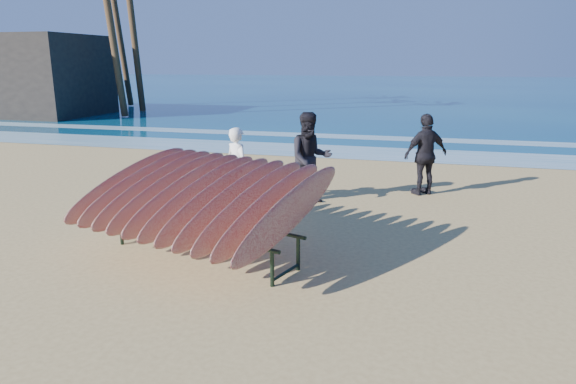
# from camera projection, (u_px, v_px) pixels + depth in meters

# --- Properties ---
(ground) EXTENTS (120.00, 120.00, 0.00)m
(ground) POSITION_uv_depth(u_px,v_px,m) (273.00, 270.00, 7.32)
(ground) COLOR tan
(ground) RESTS_ON ground
(ocean) EXTENTS (160.00, 160.00, 0.00)m
(ocean) POSITION_uv_depth(u_px,v_px,m) (412.00, 87.00, 58.74)
(ocean) COLOR navy
(ocean) RESTS_ON ground
(foam_near) EXTENTS (160.00, 160.00, 0.00)m
(foam_near) POSITION_uv_depth(u_px,v_px,m) (362.00, 153.00, 16.67)
(foam_near) COLOR white
(foam_near) RESTS_ON ground
(foam_far) EXTENTS (160.00, 160.00, 0.00)m
(foam_far) POSITION_uv_depth(u_px,v_px,m) (373.00, 138.00, 19.94)
(foam_far) COLOR white
(foam_far) RESTS_ON ground
(surfboard_rack) EXTENTS (3.83, 3.51, 1.56)m
(surfboard_rack) POSITION_uv_depth(u_px,v_px,m) (202.00, 196.00, 7.59)
(surfboard_rack) COLOR black
(surfboard_rack) RESTS_ON ground
(person_white) EXTENTS (0.70, 0.65, 1.61)m
(person_white) POSITION_uv_depth(u_px,v_px,m) (238.00, 167.00, 10.41)
(person_white) COLOR white
(person_white) RESTS_ON ground
(person_dark_a) EXTENTS (1.14, 1.05, 1.89)m
(person_dark_a) POSITION_uv_depth(u_px,v_px,m) (310.00, 158.00, 10.57)
(person_dark_a) COLOR black
(person_dark_a) RESTS_ON ground
(person_dark_b) EXTENTS (1.11, 0.96, 1.79)m
(person_dark_b) POSITION_uv_depth(u_px,v_px,m) (426.00, 155.00, 11.27)
(person_dark_b) COLOR black
(person_dark_b) RESTS_ON ground
(building) EXTENTS (9.58, 5.32, 4.26)m
(building) POSITION_uv_depth(u_px,v_px,m) (12.00, 75.00, 28.28)
(building) COLOR #2D2823
(building) RESTS_ON ground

